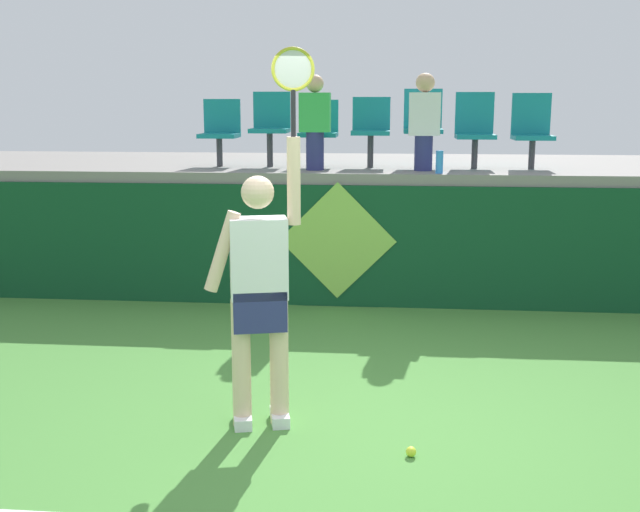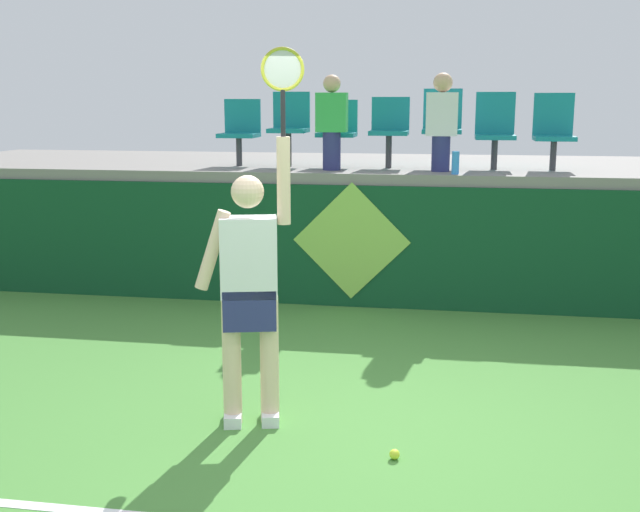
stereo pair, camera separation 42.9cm
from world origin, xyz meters
The scene contains 16 objects.
ground_plane centered at (0.00, 0.00, 0.00)m, with size 40.00×40.00×0.00m, color #478438.
court_back_wall centered at (0.00, 3.44, 0.66)m, with size 12.12×0.20×1.33m, color #0F4223.
spectator_platform centered at (0.00, 4.98, 1.39)m, with size 12.12×3.18×0.12m, color gray.
tennis_player centered at (-0.62, 0.18, 0.99)m, with size 0.74×0.34×2.56m.
tennis_ball centered at (0.40, -0.24, 0.03)m, with size 0.07×0.07×0.07m, color #D1E533.
water_bottle centered at (0.75, 3.54, 1.57)m, with size 0.08×0.08×0.24m, color #338CE5.
stadium_chair_0 centered at (-1.79, 4.26, 1.88)m, with size 0.44×0.42×0.78m.
stadium_chair_1 centered at (-1.19, 4.26, 1.94)m, with size 0.44×0.42×0.87m.
stadium_chair_2 centered at (-0.62, 4.25, 1.88)m, with size 0.44×0.42×0.77m.
stadium_chair_3 centered at (-0.01, 4.25, 1.91)m, with size 0.44×0.42×0.81m.
stadium_chair_4 centered at (0.59, 4.26, 1.95)m, with size 0.44×0.42×0.90m.
stadium_chair_5 centered at (1.18, 4.27, 1.91)m, with size 0.44×0.42×0.86m.
stadium_chair_6 centered at (1.82, 4.27, 1.90)m, with size 0.44×0.42×0.85m.
spectator_0 centered at (0.59, 3.86, 2.00)m, with size 0.34×0.21×1.06m.
spectator_1 centered at (-0.62, 3.81, 1.99)m, with size 0.34×0.20×1.05m.
wall_signage_mount centered at (-0.33, 3.34, 0.00)m, with size 1.27×0.01×1.37m.
Camera 1 is at (0.26, -4.81, 2.23)m, focal length 43.30 mm.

